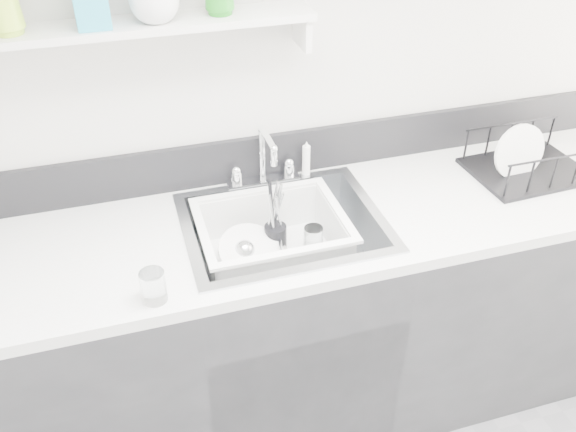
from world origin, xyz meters
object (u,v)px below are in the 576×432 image
object	(u,v)px
sink	(284,245)
dish_rack	(531,155)
counter_run	(284,325)
wash_tub	(272,241)

from	to	relation	value
sink	dish_rack	distance (m)	0.95
counter_run	dish_rack	size ratio (longest dim) A/B	7.88
counter_run	sink	distance (m)	0.37
sink	wash_tub	world-z (taller)	wash_tub
sink	wash_tub	xyz separation A→B (m)	(-0.04, 0.01, 0.02)
dish_rack	wash_tub	bearing A→B (deg)	179.40
wash_tub	dish_rack	bearing A→B (deg)	1.90
sink	dish_rack	size ratio (longest dim) A/B	1.58
sink	dish_rack	world-z (taller)	dish_rack
counter_run	wash_tub	bearing A→B (deg)	158.87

